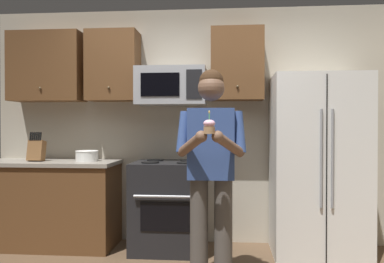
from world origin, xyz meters
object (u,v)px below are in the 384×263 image
microwave (171,86)px  cupcake (209,127)px  oven_range (170,206)px  person (211,163)px  bowl_large_white (87,156)px  knife_block (36,150)px  refrigerator (318,165)px

microwave → cupcake: microwave is taller
oven_range → person: size_ratio=0.53×
microwave → bowl_large_white: size_ratio=3.02×
knife_block → person: size_ratio=0.18×
person → bowl_large_white: bearing=146.9°
oven_range → refrigerator: size_ratio=0.52×
oven_range → microwave: bearing=90.0°
bowl_large_white → person: person is taller
person → cupcake: 0.44m
refrigerator → knife_block: size_ratio=5.63×
refrigerator → person: bearing=-141.4°
knife_block → bowl_large_white: knife_block is taller
knife_block → cupcake: (1.90, -1.16, 0.25)m
oven_range → refrigerator: 1.56m
oven_range → microwave: 1.26m
refrigerator → person: 1.33m
bowl_large_white → cupcake: 1.85m
microwave → refrigerator: 1.72m
knife_block → bowl_large_white: 0.54m
oven_range → refrigerator: bearing=-1.5°
microwave → knife_block: 1.59m
oven_range → cupcake: 1.53m
microwave → cupcake: size_ratio=4.26×
oven_range → person: person is taller
microwave → refrigerator: bearing=-6.0°
person → refrigerator: bearing=38.6°
knife_block → cupcake: size_ratio=1.84×
knife_block → bowl_large_white: (0.54, 0.05, -0.06)m
microwave → bowl_large_white: 1.17m
oven_range → cupcake: bearing=-68.7°
bowl_large_white → cupcake: bearing=-41.7°
oven_range → refrigerator: refrigerator is taller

